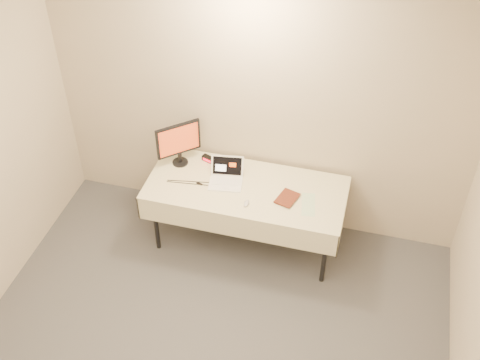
% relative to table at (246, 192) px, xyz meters
% --- Properties ---
extents(back_wall, '(4.00, 0.10, 2.70)m').
position_rel_table_xyz_m(back_wall, '(0.00, 0.45, 0.67)').
color(back_wall, beige).
rests_on(back_wall, ground).
extents(table, '(1.86, 0.81, 0.74)m').
position_rel_table_xyz_m(table, '(0.00, 0.00, 0.00)').
color(table, black).
rests_on(table, ground).
extents(laptop, '(0.35, 0.34, 0.20)m').
position_rel_table_xyz_m(laptop, '(-0.20, 0.05, 0.11)').
color(laptop, white).
rests_on(laptop, table).
extents(monitor, '(0.34, 0.32, 0.45)m').
position_rel_table_xyz_m(monitor, '(-0.71, 0.18, 0.33)').
color(monitor, black).
rests_on(monitor, table).
extents(book, '(0.17, 0.07, 0.22)m').
position_rel_table_xyz_m(book, '(0.32, -0.04, 0.17)').
color(book, '#94351A').
rests_on(book, table).
extents(alarm_clock, '(0.14, 0.09, 0.05)m').
position_rel_table_xyz_m(alarm_clock, '(-0.45, 0.28, 0.09)').
color(alarm_clock, black).
rests_on(alarm_clock, table).
extents(clicker, '(0.05, 0.09, 0.02)m').
position_rel_table_xyz_m(clicker, '(0.06, -0.22, 0.07)').
color(clicker, '#BABABD').
rests_on(clicker, table).
extents(paper_form, '(0.17, 0.32, 0.00)m').
position_rel_table_xyz_m(paper_form, '(0.60, -0.08, 0.06)').
color(paper_form, '#C7E9B9').
rests_on(paper_form, table).
extents(usb_dongle, '(0.06, 0.04, 0.01)m').
position_rel_table_xyz_m(usb_dongle, '(-0.43, -0.07, 0.07)').
color(usb_dongle, black).
rests_on(usb_dongle, table).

